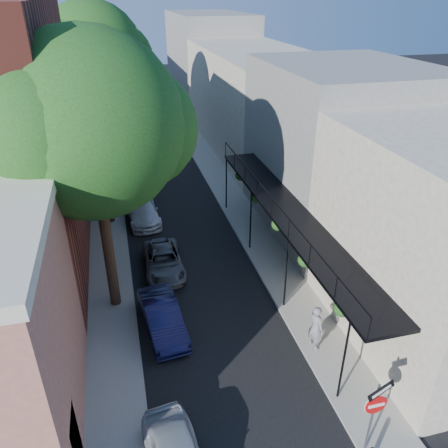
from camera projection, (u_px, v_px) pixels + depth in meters
road_surface at (153, 153)px, 37.17m from camera, size 6.00×64.00×0.01m
sidewalk_left at (105, 156)px, 36.28m from camera, size 2.00×64.00×0.12m
sidewalk_right at (199, 149)px, 38.02m from camera, size 2.00×64.00×0.12m
buildings_left at (22, 104)px, 31.76m from camera, size 10.10×59.10×12.00m
buildings_right at (258, 96)px, 36.60m from camera, size 9.80×55.00×10.00m
sign_post at (375, 407)px, 12.13m from camera, size 0.89×0.17×2.99m
oak_near at (103, 127)px, 15.87m from camera, size 7.48×6.80×11.42m
oak_mid at (103, 102)px, 23.04m from camera, size 6.60×6.00×10.20m
oak_far at (100, 55)px, 30.20m from camera, size 7.70×7.00×11.90m
parked_car_b at (162, 317)px, 17.57m from camera, size 1.77×4.01×1.28m
parked_car_c at (164, 261)px, 21.36m from camera, size 1.88×4.02×1.11m
parked_car_d at (142, 211)px, 26.08m from camera, size 2.04×4.42×1.25m
parked_car_e at (137, 184)px, 29.70m from camera, size 1.44×3.55×1.21m
pedestrian at (316, 327)px, 16.40m from camera, size 0.64×0.80×1.91m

